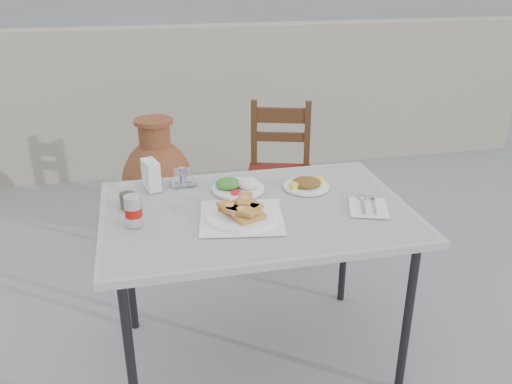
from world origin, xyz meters
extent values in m
plane|color=slate|center=(0.00, 0.00, 0.00)|extent=(80.00, 80.00, 0.00)
cylinder|color=black|center=(-0.51, -0.36, 0.36)|extent=(0.04, 0.04, 0.72)
cylinder|color=black|center=(0.58, -0.35, 0.36)|extent=(0.04, 0.04, 0.72)
cylinder|color=black|center=(-0.52, 0.33, 0.36)|extent=(0.04, 0.04, 0.72)
cylinder|color=black|center=(0.58, 0.34, 0.36)|extent=(0.04, 0.04, 0.72)
cube|color=silver|center=(0.03, -0.01, 0.75)|extent=(1.27, 0.86, 0.03)
cube|color=white|center=(0.03, -0.01, 0.76)|extent=(1.23, 0.82, 0.01)
cube|color=silver|center=(-0.04, -0.08, 0.77)|extent=(0.37, 0.37, 0.00)
cylinder|color=white|center=(-0.04, -0.08, 0.78)|extent=(0.29, 0.29, 0.01)
cylinder|color=white|center=(-0.04, -0.08, 0.77)|extent=(0.30, 0.30, 0.01)
cylinder|color=white|center=(-0.01, 0.19, 0.77)|extent=(0.23, 0.23, 0.01)
ellipsoid|color=silver|center=(0.03, 0.18, 0.80)|extent=(0.09, 0.09, 0.05)
ellipsoid|color=#25611B|center=(-0.05, 0.20, 0.80)|extent=(0.12, 0.11, 0.05)
cylinder|color=red|center=(-0.03, 0.13, 0.78)|extent=(0.05, 0.05, 0.01)
cylinder|color=white|center=(0.29, 0.16, 0.77)|extent=(0.20, 0.20, 0.01)
ellipsoid|color=#2D6A1A|center=(0.29, 0.16, 0.79)|extent=(0.13, 0.12, 0.04)
cylinder|color=yellow|center=(0.23, 0.13, 0.79)|extent=(0.04, 0.04, 0.04)
cylinder|color=yellow|center=(0.36, 0.17, 0.79)|extent=(0.04, 0.04, 0.04)
cylinder|color=silver|center=(-0.46, -0.06, 0.83)|extent=(0.07, 0.07, 0.12)
cylinder|color=red|center=(-0.46, -0.06, 0.82)|extent=(0.07, 0.07, 0.04)
cylinder|color=#BBBBC2|center=(-0.46, -0.06, 0.88)|extent=(0.06, 0.06, 0.00)
cylinder|color=white|center=(-0.48, 0.11, 0.82)|extent=(0.07, 0.07, 0.10)
cylinder|color=black|center=(-0.48, 0.11, 0.80)|extent=(0.06, 0.06, 0.06)
cube|color=silver|center=(-0.38, 0.29, 0.83)|extent=(0.08, 0.12, 0.13)
cube|color=blue|center=(-0.35, 0.30, 0.82)|extent=(0.03, 0.06, 0.08)
cube|color=#BBBBC2|center=(-0.24, 0.32, 0.77)|extent=(0.12, 0.10, 0.01)
cylinder|color=white|center=(-0.27, 0.30, 0.81)|extent=(0.03, 0.03, 0.07)
cylinder|color=white|center=(-0.21, 0.30, 0.81)|extent=(0.03, 0.03, 0.07)
cylinder|color=#BBBBC2|center=(-0.24, 0.34, 0.81)|extent=(0.03, 0.03, 0.06)
cube|color=silver|center=(0.48, -0.10, 0.77)|extent=(0.21, 0.24, 0.00)
cube|color=#BBBBC2|center=(0.46, -0.09, 0.77)|extent=(0.06, 0.15, 0.00)
ellipsoid|color=#BBBBC2|center=(0.49, -0.01, 0.78)|extent=(0.04, 0.05, 0.01)
cube|color=#BBBBC2|center=(0.50, -0.11, 0.77)|extent=(0.06, 0.15, 0.00)
cube|color=#BBBBC2|center=(0.53, -0.03, 0.77)|extent=(0.04, 0.05, 0.00)
cube|color=#33160E|center=(0.19, 0.93, 0.21)|extent=(0.05, 0.05, 0.42)
cube|color=#33160E|center=(0.52, 0.84, 0.21)|extent=(0.05, 0.05, 0.42)
cube|color=#33160E|center=(0.29, 1.26, 0.21)|extent=(0.05, 0.05, 0.42)
cube|color=#33160E|center=(0.61, 1.16, 0.21)|extent=(0.05, 0.05, 0.42)
cube|color=#601913|center=(0.40, 1.05, 0.45)|extent=(0.49, 0.49, 0.05)
cube|color=#33160E|center=(0.29, 1.26, 0.66)|extent=(0.05, 0.05, 0.47)
cube|color=#33160E|center=(0.61, 1.16, 0.66)|extent=(0.05, 0.05, 0.47)
cube|color=#33160E|center=(0.45, 1.21, 0.80)|extent=(0.37, 0.14, 0.09)
cube|color=#33160E|center=(0.45, 1.21, 0.66)|extent=(0.37, 0.14, 0.06)
cylinder|color=brown|center=(-0.33, 1.29, 0.04)|extent=(0.34, 0.34, 0.09)
ellipsoid|color=brown|center=(-0.33, 1.29, 0.38)|extent=(0.45, 0.45, 0.57)
cylinder|color=beige|center=(-0.33, 1.29, 0.38)|extent=(0.46, 0.46, 0.06)
cylinder|color=brown|center=(-0.33, 1.29, 0.69)|extent=(0.19, 0.19, 0.17)
cylinder|color=brown|center=(-0.33, 1.29, 0.79)|extent=(0.24, 0.24, 0.03)
cube|color=gray|center=(0.00, 2.50, 0.60)|extent=(6.00, 0.25, 1.20)
camera|label=1|loc=(-0.39, -1.97, 1.72)|focal=38.00mm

